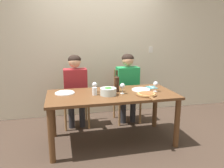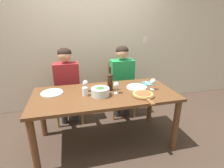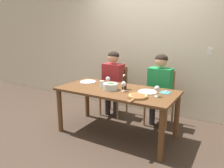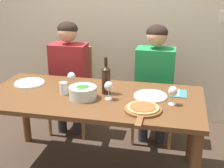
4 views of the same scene
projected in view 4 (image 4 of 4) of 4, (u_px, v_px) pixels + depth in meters
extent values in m
cube|color=beige|center=(122.00, 4.00, 3.53)|extent=(10.00, 0.05, 2.70)
cube|color=white|center=(223.00, 16.00, 3.31)|extent=(0.08, 0.01, 0.12)
cube|color=brown|center=(93.00, 98.00, 2.58)|extent=(1.80, 0.85, 0.04)
cylinder|color=brown|center=(25.00, 111.00, 3.21)|extent=(0.08, 0.08, 0.70)
cylinder|color=brown|center=(192.00, 127.00, 2.87)|extent=(0.08, 0.08, 0.70)
cube|color=#9E7042|center=(71.00, 93.00, 3.42)|extent=(0.42, 0.42, 0.04)
cube|color=#9E7042|center=(76.00, 66.00, 3.52)|extent=(0.38, 0.03, 0.47)
cylinder|color=#9E7042|center=(49.00, 118.00, 3.37)|extent=(0.04, 0.04, 0.42)
cylinder|color=#9E7042|center=(83.00, 121.00, 3.29)|extent=(0.04, 0.04, 0.42)
cylinder|color=#9E7042|center=(62.00, 104.00, 3.72)|extent=(0.04, 0.04, 0.42)
cylinder|color=#9E7042|center=(93.00, 107.00, 3.64)|extent=(0.04, 0.04, 0.42)
cube|color=#9E7042|center=(154.00, 100.00, 3.24)|extent=(0.42, 0.42, 0.04)
cube|color=#9E7042|center=(157.00, 72.00, 3.33)|extent=(0.38, 0.03, 0.47)
cylinder|color=#9E7042|center=(132.00, 126.00, 3.18)|extent=(0.04, 0.04, 0.42)
cylinder|color=#9E7042|center=(170.00, 130.00, 3.11)|extent=(0.04, 0.04, 0.42)
cylinder|color=#9E7042|center=(138.00, 111.00, 3.53)|extent=(0.04, 0.04, 0.42)
cylinder|color=#9E7042|center=(172.00, 114.00, 3.45)|extent=(0.04, 0.04, 0.42)
cylinder|color=#28282D|center=(62.00, 113.00, 3.44)|extent=(0.10, 0.10, 0.46)
cylinder|color=#28282D|center=(77.00, 114.00, 3.41)|extent=(0.10, 0.10, 0.46)
cube|color=maroon|center=(69.00, 69.00, 3.31)|extent=(0.38, 0.22, 0.54)
cylinder|color=maroon|center=(43.00, 89.00, 3.17)|extent=(0.07, 0.31, 0.14)
cylinder|color=maroon|center=(80.00, 92.00, 3.09)|extent=(0.07, 0.31, 0.14)
sphere|color=tan|center=(67.00, 32.00, 3.17)|extent=(0.20, 0.20, 0.20)
ellipsoid|color=black|center=(68.00, 29.00, 3.17)|extent=(0.21, 0.21, 0.15)
cylinder|color=#28282D|center=(143.00, 121.00, 3.26)|extent=(0.10, 0.10, 0.46)
cylinder|color=#28282D|center=(161.00, 123.00, 3.22)|extent=(0.10, 0.10, 0.46)
cube|color=#1E8C47|center=(155.00, 75.00, 3.12)|extent=(0.38, 0.22, 0.54)
cylinder|color=#1E8C47|center=(131.00, 96.00, 2.99)|extent=(0.07, 0.31, 0.14)
cylinder|color=#1E8C47|center=(173.00, 99.00, 2.91)|extent=(0.07, 0.31, 0.14)
sphere|color=tan|center=(157.00, 36.00, 2.99)|extent=(0.20, 0.20, 0.20)
ellipsoid|color=black|center=(157.00, 32.00, 2.99)|extent=(0.21, 0.21, 0.15)
cylinder|color=black|center=(106.00, 82.00, 2.59)|extent=(0.07, 0.07, 0.21)
cone|color=black|center=(106.00, 68.00, 2.55)|extent=(0.07, 0.07, 0.03)
cylinder|color=black|center=(106.00, 62.00, 2.53)|extent=(0.03, 0.03, 0.07)
cylinder|color=silver|center=(83.00, 93.00, 2.51)|extent=(0.22, 0.22, 0.10)
ellipsoid|color=#2D6B23|center=(83.00, 92.00, 2.51)|extent=(0.18, 0.18, 0.11)
cylinder|color=white|center=(29.00, 83.00, 2.85)|extent=(0.27, 0.27, 0.01)
torus|color=white|center=(29.00, 83.00, 2.84)|extent=(0.27, 0.27, 0.02)
cylinder|color=white|center=(151.00, 96.00, 2.55)|extent=(0.27, 0.27, 0.01)
torus|color=white|center=(151.00, 96.00, 2.55)|extent=(0.27, 0.27, 0.02)
cylinder|color=brown|center=(143.00, 110.00, 2.30)|extent=(0.28, 0.28, 0.02)
cube|color=brown|center=(139.00, 122.00, 2.11)|extent=(0.04, 0.14, 0.02)
cylinder|color=tan|center=(143.00, 108.00, 2.30)|extent=(0.24, 0.24, 0.01)
cylinder|color=#AD4C28|center=(143.00, 107.00, 2.29)|extent=(0.20, 0.20, 0.01)
cylinder|color=silver|center=(72.00, 88.00, 2.73)|extent=(0.06, 0.06, 0.01)
cylinder|color=silver|center=(72.00, 84.00, 2.72)|extent=(0.01, 0.01, 0.07)
ellipsoid|color=silver|center=(71.00, 77.00, 2.69)|extent=(0.07, 0.07, 0.08)
ellipsoid|color=maroon|center=(72.00, 78.00, 2.70)|extent=(0.06, 0.06, 0.03)
cylinder|color=silver|center=(172.00, 104.00, 2.41)|extent=(0.06, 0.06, 0.01)
cylinder|color=silver|center=(172.00, 99.00, 2.39)|extent=(0.01, 0.01, 0.07)
ellipsoid|color=silver|center=(173.00, 91.00, 2.37)|extent=(0.07, 0.07, 0.08)
ellipsoid|color=maroon|center=(173.00, 93.00, 2.37)|extent=(0.06, 0.06, 0.03)
cylinder|color=silver|center=(109.00, 99.00, 2.51)|extent=(0.06, 0.06, 0.01)
cylinder|color=silver|center=(109.00, 94.00, 2.49)|extent=(0.01, 0.01, 0.07)
ellipsoid|color=silver|center=(109.00, 86.00, 2.47)|extent=(0.07, 0.07, 0.08)
ellipsoid|color=maroon|center=(109.00, 88.00, 2.48)|extent=(0.06, 0.06, 0.03)
cylinder|color=silver|center=(63.00, 88.00, 2.59)|extent=(0.07, 0.07, 0.11)
cube|color=#387075|center=(178.00, 93.00, 2.62)|extent=(0.14, 0.18, 0.01)
cube|color=silver|center=(179.00, 93.00, 2.62)|extent=(0.01, 0.17, 0.01)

